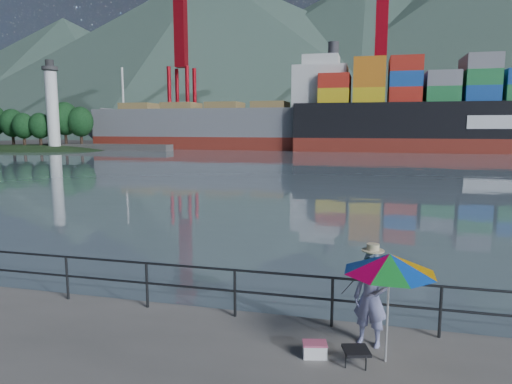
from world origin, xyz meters
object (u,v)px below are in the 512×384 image
cooler_bag (315,350)px  container_ship (506,114)px  bulk_carrier (241,125)px  beach_umbrella (390,263)px  fisherman (371,299)px

cooler_bag → container_ship: container_ship is taller
bulk_carrier → container_ship: 43.70m
container_ship → beach_umbrella: bearing=-105.7°
beach_umbrella → container_ship: 75.30m
beach_umbrella → cooler_bag: size_ratio=5.03×
cooler_bag → container_ship: 75.85m
bulk_carrier → cooler_bag: bearing=-73.2°
fisherman → cooler_bag: 1.38m
beach_umbrella → cooler_bag: 1.99m
bulk_carrier → beach_umbrella: bearing=-72.3°
beach_umbrella → bulk_carrier: bulk_carrier is taller
beach_umbrella → cooler_bag: beach_umbrella is taller
beach_umbrella → container_ship: (20.31, 72.39, 4.10)m
fisherman → container_ship: size_ratio=0.03×
bulk_carrier → fisherman: bearing=-72.4°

